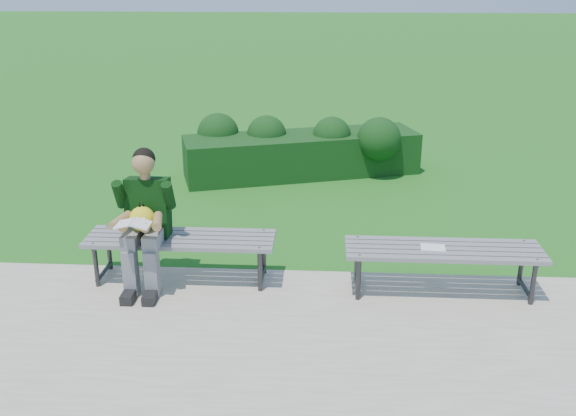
% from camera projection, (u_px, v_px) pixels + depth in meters
% --- Properties ---
extents(ground, '(80.00, 80.00, 0.00)m').
position_uv_depth(ground, '(298.00, 272.00, 6.46)').
color(ground, '#2A6C1A').
rests_on(ground, ground).
extents(walkway, '(30.00, 3.50, 0.02)m').
position_uv_depth(walkway, '(287.00, 374.00, 4.82)').
color(walkway, '#BDAF9B').
rests_on(walkway, ground).
extents(hedge, '(3.51, 1.82, 0.88)m').
position_uv_depth(hedge, '(301.00, 149.00, 9.40)').
color(hedge, '#144115').
rests_on(hedge, ground).
extents(bench_left, '(1.80, 0.50, 0.46)m').
position_uv_depth(bench_left, '(181.00, 242.00, 6.14)').
color(bench_left, gray).
rests_on(bench_left, walkway).
extents(bench_right, '(1.80, 0.50, 0.46)m').
position_uv_depth(bench_right, '(443.00, 253.00, 5.89)').
color(bench_right, gray).
rests_on(bench_right, walkway).
extents(seated_boy, '(0.56, 0.76, 1.31)m').
position_uv_depth(seated_boy, '(145.00, 216.00, 5.96)').
color(seated_boy, slate).
rests_on(seated_boy, walkway).
extents(paper_sheet, '(0.23, 0.18, 0.01)m').
position_uv_depth(paper_sheet, '(433.00, 247.00, 5.88)').
color(paper_sheet, white).
rests_on(paper_sheet, bench_right).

